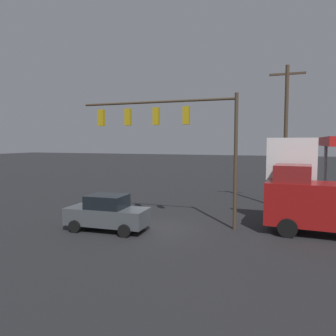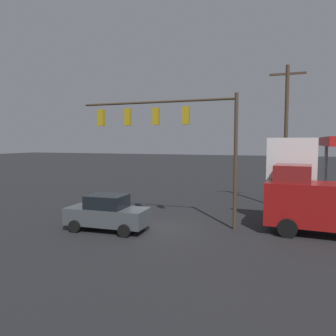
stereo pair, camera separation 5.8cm
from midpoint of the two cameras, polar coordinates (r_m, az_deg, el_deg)
name	(u,v)px [view 1 (the left image)]	position (r m, az deg, el deg)	size (l,w,h in m)	color
ground_plane	(156,228)	(18.39, -2.26, -10.47)	(200.00, 200.00, 0.00)	#262628
traffic_signal_assembly	(170,127)	(18.88, 0.28, 7.24)	(9.44, 0.43, 7.37)	#473828
utility_pole	(286,134)	(24.40, 19.74, 5.58)	(2.40, 0.26, 10.04)	#473828
price_sign	(291,163)	(19.80, 20.60, 0.88)	(2.71, 0.27, 5.00)	#B7B7BC
sedan_waiting	(107,213)	(18.08, -10.61, -7.70)	(4.47, 2.21, 1.93)	#474C51
delivery_truck	(332,203)	(18.50, 26.65, -5.49)	(6.93, 2.89, 3.58)	maroon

